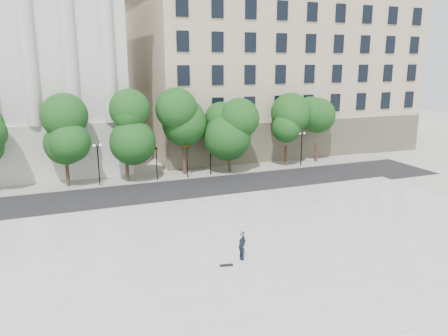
{
  "coord_description": "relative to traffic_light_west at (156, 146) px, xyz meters",
  "views": [
    {
      "loc": [
        -9.45,
        -21.21,
        12.2
      ],
      "look_at": [
        2.61,
        10.0,
        4.01
      ],
      "focal_mm": 35.0,
      "sensor_mm": 36.0,
      "label": 1
    }
  ],
  "objects": [
    {
      "name": "building_east",
      "position": [
        20.12,
        16.61,
        7.43
      ],
      "size": [
        36.0,
        26.15,
        23.0
      ],
      "color": "#BAA88E",
      "rests_on": "ground"
    },
    {
      "name": "street_trees",
      "position": [
        0.64,
        1.04,
        1.63
      ],
      "size": [
        45.55,
        5.11,
        7.81
      ],
      "color": "#382619",
      "rests_on": "ground"
    },
    {
      "name": "traffic_light_west",
      "position": [
        0.0,
        0.0,
        0.0
      ],
      "size": [
        0.64,
        1.82,
        4.22
      ],
      "color": "black",
      "rests_on": "ground"
    },
    {
      "name": "traffic_light_east",
      "position": [
        3.29,
        0.0,
        -0.0
      ],
      "size": [
        0.61,
        1.81,
        4.22
      ],
      "color": "black",
      "rests_on": "ground"
    },
    {
      "name": "far_sidewalk",
      "position": [
        0.12,
        1.7,
        -3.66
      ],
      "size": [
        60.0,
        4.0,
        0.12
      ],
      "primitive_type": "cube",
      "color": "#A9A59C",
      "rests_on": "ground"
    },
    {
      "name": "street",
      "position": [
        0.12,
        -4.3,
        -3.71
      ],
      "size": [
        60.0,
        8.0,
        0.02
      ],
      "primitive_type": "cube",
      "color": "black",
      "rests_on": "ground"
    },
    {
      "name": "lamp_posts",
      "position": [
        -0.52,
        0.3,
        -0.77
      ],
      "size": [
        36.8,
        0.28,
        4.54
      ],
      "color": "black",
      "rests_on": "ground"
    },
    {
      "name": "plaza",
      "position": [
        0.12,
        -19.3,
        -3.49
      ],
      "size": [
        44.0,
        22.0,
        0.45
      ],
      "primitive_type": "cube",
      "color": "silver",
      "rests_on": "ground"
    },
    {
      "name": "ground",
      "position": [
        0.12,
        -22.3,
        -3.72
      ],
      "size": [
        160.0,
        160.0,
        0.0
      ],
      "primitive_type": "plane",
      "color": "beige",
      "rests_on": "ground"
    },
    {
      "name": "skateboard",
      "position": [
        -0.69,
        -21.5,
        -3.23
      ],
      "size": [
        0.82,
        0.35,
        0.08
      ],
      "primitive_type": "cube",
      "rotation": [
        0.0,
        0.0,
        -0.19
      ],
      "color": "black",
      "rests_on": "plaza"
    },
    {
      "name": "person_lying",
      "position": [
        0.49,
        -21.06,
        -3.03
      ],
      "size": [
        1.67,
        1.74,
        0.48
      ],
      "primitive_type": "imported",
      "rotation": [
        -1.54,
        0.0,
        0.74
      ],
      "color": "black",
      "rests_on": "plaza"
    }
  ]
}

